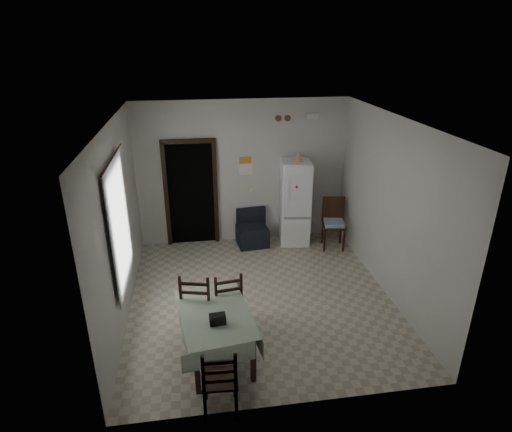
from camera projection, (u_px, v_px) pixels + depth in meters
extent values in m
plane|color=#B4A993|center=(261.00, 297.00, 7.07)|extent=(4.50, 4.50, 0.00)
cube|color=black|center=(191.00, 191.00, 8.76)|extent=(0.90, 0.45, 2.10)
cube|color=black|center=(166.00, 196.00, 8.47)|extent=(0.08, 0.10, 2.18)
cube|color=black|center=(216.00, 194.00, 8.60)|extent=(0.08, 0.10, 2.18)
cube|color=black|center=(188.00, 141.00, 8.11)|extent=(1.06, 0.10, 0.08)
cube|color=silver|center=(112.00, 225.00, 5.98)|extent=(0.10, 1.20, 1.60)
cube|color=beige|center=(120.00, 224.00, 6.00)|extent=(0.02, 1.45, 1.85)
cylinder|color=black|center=(112.00, 158.00, 5.63)|extent=(0.02, 1.60, 0.02)
cube|color=white|center=(245.00, 165.00, 8.48)|extent=(0.28, 0.02, 0.40)
cube|color=orange|center=(245.00, 160.00, 8.44)|extent=(0.24, 0.01, 0.14)
cube|color=beige|center=(250.00, 189.00, 8.70)|extent=(0.08, 0.02, 0.12)
cylinder|color=brown|center=(278.00, 118.00, 8.21)|extent=(0.12, 0.03, 0.12)
cylinder|color=brown|center=(288.00, 118.00, 8.24)|extent=(0.12, 0.03, 0.12)
cube|color=white|center=(312.00, 116.00, 8.27)|extent=(0.25, 0.07, 0.09)
cone|color=tan|center=(298.00, 157.00, 8.20)|extent=(0.26, 0.26, 0.20)
cube|color=black|center=(218.00, 319.00, 5.29)|extent=(0.21, 0.14, 0.13)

